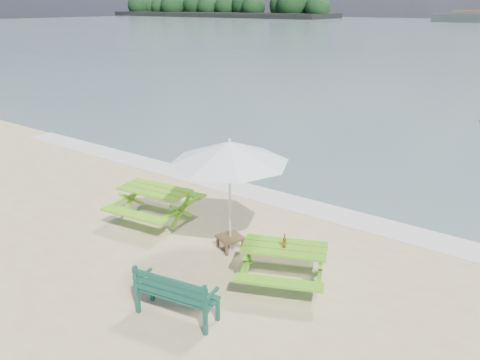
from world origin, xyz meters
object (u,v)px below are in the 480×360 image
Objects in this scene: patio_umbrella at (229,152)px; picnic_table_right at (284,265)px; picnic_table_left at (156,205)px; side_table at (230,243)px; park_bench at (177,303)px; beer_bottle at (284,243)px.

picnic_table_right is at bearing -13.79° from patio_umbrella.
picnic_table_left is 2.21m from side_table.
side_table is 0.20× the size of patio_umbrella.
park_bench is at bearing -74.14° from side_table.
side_table is at bearing -2.83° from picnic_table_left.
park_bench is (2.82, -2.31, -0.12)m from picnic_table_left.
patio_umbrella is at bearing 0.00° from side_table.
patio_umbrella is 11.93× the size of beer_bottle.
patio_umbrella is (2.20, -0.11, 1.68)m from picnic_table_left.
picnic_table_right is 0.69× the size of patio_umbrella.
park_bench reaches higher than picnic_table_right.
patio_umbrella is at bearing 166.21° from picnic_table_right.
side_table is at bearing 0.00° from patio_umbrella.
picnic_table_left reaches higher than picnic_table_right.
picnic_table_right is 0.45m from beer_bottle.
side_table is (-1.46, 0.36, -0.18)m from picnic_table_right.
park_bench is at bearing -39.31° from picnic_table_left.
picnic_table_right reaches higher than side_table.
beer_bottle reaches higher than picnic_table_right.
picnic_table_left is 0.66× the size of patio_umbrella.
patio_umbrella reaches higher than picnic_table_left.
picnic_table_right is at bearing -13.79° from side_table.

